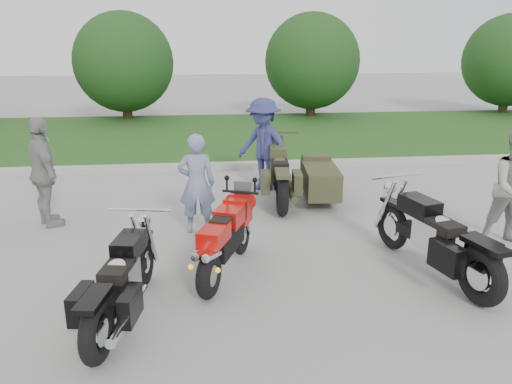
{
  "coord_description": "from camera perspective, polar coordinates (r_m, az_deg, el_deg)",
  "views": [
    {
      "loc": [
        -0.3,
        -5.68,
        3.0
      ],
      "look_at": [
        0.5,
        1.44,
        0.8
      ],
      "focal_mm": 35.0,
      "sensor_mm": 36.0,
      "label": 1
    }
  ],
  "objects": [
    {
      "name": "ground",
      "position": [
        6.44,
        -3.07,
        -10.77
      ],
      "size": [
        80.0,
        80.0,
        0.0
      ],
      "primitive_type": "plane",
      "color": "#999993",
      "rests_on": "ground"
    },
    {
      "name": "curb",
      "position": [
        12.05,
        -4.81,
        2.95
      ],
      "size": [
        60.0,
        0.3,
        0.15
      ],
      "primitive_type": "cube",
      "color": "#A1A098",
      "rests_on": "ground"
    },
    {
      "name": "grass_strip",
      "position": [
        16.11,
        -5.28,
        6.51
      ],
      "size": [
        60.0,
        8.0,
        0.14
      ],
      "primitive_type": "cube",
      "color": "#285D1F",
      "rests_on": "ground"
    },
    {
      "name": "tree_mid_left",
      "position": [
        19.39,
        -14.88,
        14.13
      ],
      "size": [
        3.6,
        3.6,
        4.0
      ],
      "color": "#3F2B1C",
      "rests_on": "ground"
    },
    {
      "name": "tree_mid_right",
      "position": [
        19.68,
        6.42,
        14.62
      ],
      "size": [
        3.6,
        3.6,
        4.0
      ],
      "color": "#3F2B1C",
      "rests_on": "ground"
    },
    {
      "name": "tree_far_right",
      "position": [
        22.8,
        27.0,
        13.25
      ],
      "size": [
        3.6,
        3.6,
        4.0
      ],
      "color": "#3F2B1C",
      "rests_on": "ground"
    },
    {
      "name": "sportbike_red",
      "position": [
        6.53,
        -3.5,
        -5.15
      ],
      "size": [
        0.86,
        1.83,
        0.91
      ],
      "rotation": [
        0.0,
        0.0,
        -0.38
      ],
      "color": "black",
      "rests_on": "ground"
    },
    {
      "name": "cruiser_left",
      "position": [
        5.69,
        -15.2,
        -10.34
      ],
      "size": [
        0.55,
        2.22,
        0.86
      ],
      "rotation": [
        0.0,
        0.0,
        -0.18
      ],
      "color": "black",
      "rests_on": "ground"
    },
    {
      "name": "cruiser_right",
      "position": [
        6.92,
        20.09,
        -5.34
      ],
      "size": [
        0.81,
        2.45,
        0.96
      ],
      "rotation": [
        0.0,
        0.0,
        0.23
      ],
      "color": "black",
      "rests_on": "ground"
    },
    {
      "name": "cruiser_sidecar",
      "position": [
        9.55,
        5.42,
        1.58
      ],
      "size": [
        1.37,
        2.57,
        0.99
      ],
      "rotation": [
        0.0,
        0.0,
        -0.09
      ],
      "color": "black",
      "rests_on": "ground"
    },
    {
      "name": "person_stripe",
      "position": [
        7.95,
        -6.79,
        0.93
      ],
      "size": [
        0.59,
        0.39,
        1.62
      ],
      "primitive_type": "imported",
      "rotation": [
        0.0,
        0.0,
        3.14
      ],
      "color": "gray",
      "rests_on": "ground"
    },
    {
      "name": "person_denim",
      "position": [
        10.16,
        0.82,
        5.4
      ],
      "size": [
        1.36,
        1.37,
        1.89
      ],
      "primitive_type": "imported",
      "rotation": [
        0.0,
        0.0,
        -0.8
      ],
      "color": "navy",
      "rests_on": "ground"
    },
    {
      "name": "person_back",
      "position": [
        8.86,
        -23.1,
        2.03
      ],
      "size": [
        0.94,
        1.14,
        1.83
      ],
      "primitive_type": "imported",
      "rotation": [
        0.0,
        0.0,
        2.12
      ],
      "color": "gray",
      "rests_on": "ground"
    }
  ]
}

